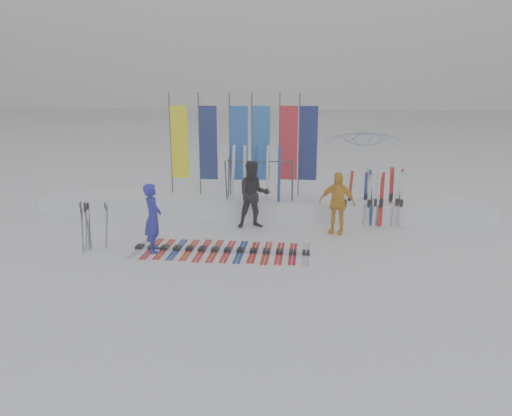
# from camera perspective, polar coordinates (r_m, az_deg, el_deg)

# --- Properties ---
(ground) EXTENTS (120.00, 120.00, 0.00)m
(ground) POSITION_cam_1_polar(r_m,az_deg,el_deg) (11.57, -1.87, -6.77)
(ground) COLOR white
(ground) RESTS_ON ground
(snow_bank) EXTENTS (14.00, 1.60, 0.60)m
(snow_bank) POSITION_cam_1_polar(r_m,az_deg,el_deg) (15.83, 0.47, 0.29)
(snow_bank) COLOR white
(snow_bank) RESTS_ON ground
(person_blue) EXTENTS (0.53, 0.70, 1.73)m
(person_blue) POSITION_cam_1_polar(r_m,az_deg,el_deg) (12.60, -11.71, -1.12)
(person_blue) COLOR #1B1DA0
(person_blue) RESTS_ON ground
(person_black) EXTENTS (1.11, 0.97, 1.95)m
(person_black) POSITION_cam_1_polar(r_m,az_deg,el_deg) (14.31, -0.28, 1.52)
(person_black) COLOR black
(person_black) RESTS_ON ground
(person_yellow) EXTENTS (1.10, 0.69, 1.74)m
(person_yellow) POSITION_cam_1_polar(r_m,az_deg,el_deg) (13.99, 9.24, 0.58)
(person_yellow) COLOR #ECA30F
(person_yellow) RESTS_ON ground
(tent_canopy) EXTENTS (3.79, 3.81, 2.60)m
(tent_canopy) POSITION_cam_1_polar(r_m,az_deg,el_deg) (17.21, 12.08, 4.54)
(tent_canopy) COLOR white
(tent_canopy) RESTS_ON ground
(ski_row) EXTENTS (4.40, 1.70, 0.07)m
(ski_row) POSITION_cam_1_polar(r_m,az_deg,el_deg) (12.60, -3.96, -4.81)
(ski_row) COLOR #B8BCC0
(ski_row) RESTS_ON ground
(pole_cluster) EXTENTS (0.74, 0.70, 1.26)m
(pole_cluster) POSITION_cam_1_polar(r_m,az_deg,el_deg) (13.22, -18.50, -2.04)
(pole_cluster) COLOR #595B60
(pole_cluster) RESTS_ON ground
(feather_flags) EXTENTS (4.65, 0.27, 3.20)m
(feather_flags) POSITION_cam_1_polar(r_m,az_deg,el_deg) (15.70, -1.12, 7.40)
(feather_flags) COLOR #383A3F
(feather_flags) RESTS_ON ground
(ski_rack) EXTENTS (2.04, 0.80, 1.23)m
(ski_rack) POSITION_cam_1_polar(r_m,az_deg,el_deg) (15.21, 0.42, 3.88)
(ski_rack) COLOR #383A3F
(ski_rack) RESTS_ON ground
(upright_skis) EXTENTS (1.69, 0.98, 1.68)m
(upright_skis) POSITION_cam_1_polar(r_m,az_deg,el_deg) (15.15, 13.74, 1.13)
(upright_skis) COLOR red
(upright_skis) RESTS_ON ground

